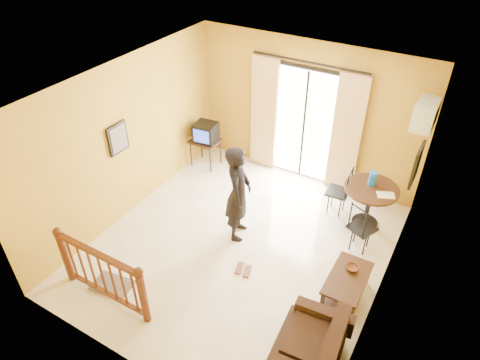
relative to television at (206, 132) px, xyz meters
The scene contains 18 objects.
ground 2.72m from the television, 44.05° to the right, with size 5.00×5.00×0.00m, color beige.
room_shell 2.76m from the television, 44.05° to the right, with size 5.00×5.00×5.00m.
balcony_door 2.01m from the television, 18.44° to the left, with size 2.25×0.14×2.46m.
tv_table 0.28m from the television, behind, with size 0.59×0.49×0.59m.
television is the anchor object (origin of this frame).
picture_left 2.18m from the television, 99.79° to the right, with size 0.05×0.42×0.52m.
dining_table 3.50m from the television, ahead, with size 0.92×0.92×0.77m.
water_jug 3.45m from the television, ahead, with size 0.13×0.13×0.25m, color blue.
serving_tray 3.75m from the television, ahead, with size 0.28×0.18×0.02m, color beige.
dining_chairs 3.38m from the television, ahead, with size 1.14×1.19×0.95m.
air_conditioner 4.19m from the television, ahead, with size 0.31×0.60×0.40m.
botanical_print 4.21m from the television, ahead, with size 0.05×0.50×0.60m.
coffee_table 4.22m from the television, 27.34° to the right, with size 0.51×0.92×0.41m.
bowl 4.13m from the television, 25.18° to the right, with size 0.18×0.18×0.06m, color #552C1D.
standing_person 2.27m from the television, 42.53° to the right, with size 0.63×0.41×1.73m, color black.
stair_balustrade 3.78m from the television, 79.02° to the right, with size 1.63×0.13×1.04m.
doormat 3.64m from the television, 80.20° to the right, with size 0.60×0.40×0.02m, color #584E46.
sandals 3.22m from the television, 45.80° to the right, with size 0.31×0.27×0.03m.
Camera 1 is at (2.60, -4.47, 5.09)m, focal length 32.00 mm.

